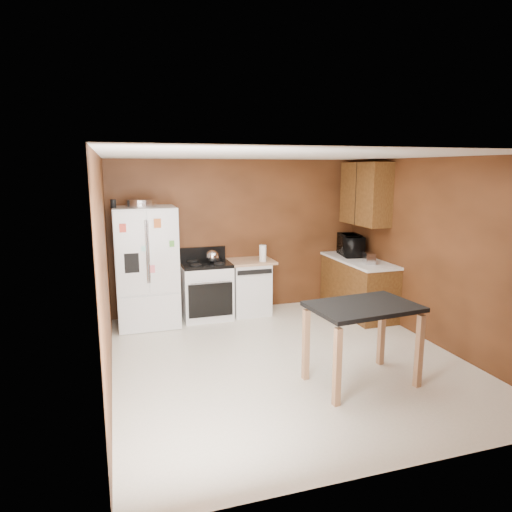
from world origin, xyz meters
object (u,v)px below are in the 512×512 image
green_canister (263,255)px  gas_range (206,289)px  dishwasher (249,286)px  pen_cup (113,204)px  island (363,318)px  roasting_pan (141,203)px  paper_towel (263,253)px  kettle (212,256)px  toaster (369,258)px  microwave (351,246)px  refrigerator (147,267)px

green_canister → gas_range: (-0.97, -0.08, -0.49)m
gas_range → dishwasher: 0.72m
pen_cup → island: size_ratio=0.10×
roasting_pan → green_canister: roasting_pan is taller
paper_towel → green_canister: (0.07, 0.21, -0.07)m
green_canister → gas_range: size_ratio=0.11×
pen_cup → kettle: size_ratio=0.60×
kettle → toaster: (2.31, -0.79, -0.01)m
microwave → gas_range: size_ratio=0.53×
paper_towel → gas_range: (-0.90, 0.13, -0.56)m
paper_towel → microwave: size_ratio=0.45×
refrigerator → pen_cup: bearing=-173.4°
kettle → roasting_pan: bearing=-179.5°
paper_towel → toaster: bearing=-25.1°
pen_cup → gas_range: (1.34, 0.11, -1.40)m
roasting_pan → green_canister: (1.92, 0.13, -0.90)m
kettle → dishwasher: 0.83m
toaster → island: size_ratio=0.20×
toaster → gas_range: gas_range is taller
kettle → microwave: (2.37, -0.10, 0.06)m
microwave → island: (-1.27, -2.61, -0.30)m
pen_cup → microwave: (3.80, -0.03, -0.80)m
pen_cup → refrigerator: 1.05m
roasting_pan → toaster: bearing=-13.2°
gas_range → dishwasher: size_ratio=1.24×
roasting_pan → gas_range: 1.69m
gas_range → refrigerator: bearing=-176.2°
paper_towel → microwave: microwave is taller
roasting_pan → kettle: 1.36m
toaster → island: (-1.22, -1.91, -0.23)m
paper_towel → refrigerator: refrigerator is taller
roasting_pan → toaster: roasting_pan is taller
paper_towel → gas_range: size_ratio=0.24×
roasting_pan → pen_cup: bearing=-171.1°
microwave → refrigerator: (-3.37, 0.08, -0.16)m
pen_cup → green_canister: bearing=4.7°
gas_range → island: (1.19, -2.75, 0.30)m
kettle → refrigerator: size_ratio=0.11×
paper_towel → dishwasher: bearing=140.1°
kettle → dishwasher: kettle is taller
kettle → green_canister: (0.87, 0.12, -0.05)m
green_canister → gas_range: 1.09m
toaster → gas_range: 2.60m
microwave → green_canister: bearing=92.2°
pen_cup → kettle: pen_cup is taller
kettle → green_canister: 0.88m
pen_cup → refrigerator: (0.43, 0.05, -0.96)m
green_canister → toaster: toaster is taller
kettle → refrigerator: (-1.01, -0.02, -0.10)m
refrigerator → island: 3.41m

